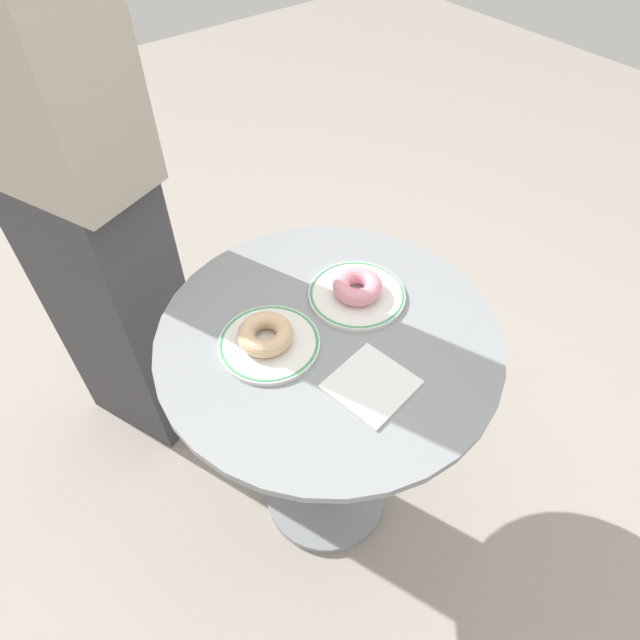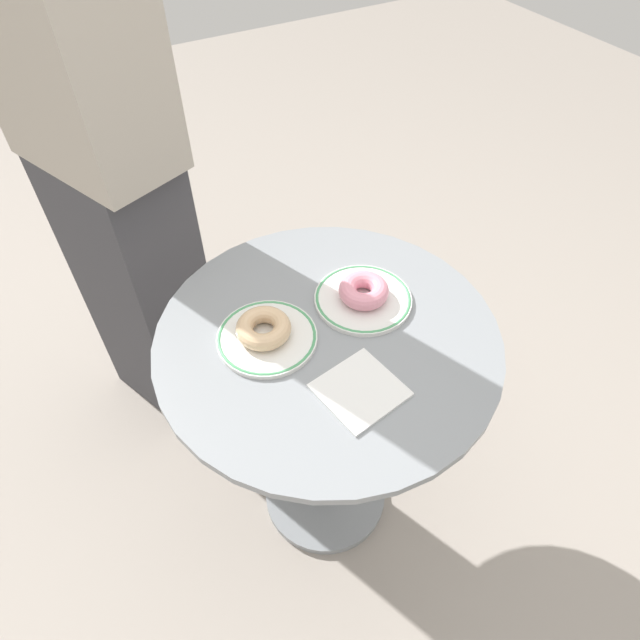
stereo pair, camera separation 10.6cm
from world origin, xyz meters
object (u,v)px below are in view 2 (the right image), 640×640
Objects in this scene: cafe_table at (327,397)px; plate_left at (267,337)px; person_figure at (106,171)px; donut_glazed at (264,328)px; plate_right at (363,299)px; paper_napkin at (360,390)px; donut_pink_frosted at (364,290)px.

plate_left reaches higher than cafe_table.
cafe_table is 0.74m from person_figure.
donut_glazed reaches higher than plate_left.
person_figure is (-0.14, 0.56, 0.08)m from donut_glazed.
plate_right is 1.89× the size of donut_glazed.
cafe_table is at bearing -67.61° from person_figure.
paper_napkin reaches higher than cafe_table.
plate_right is at bearing -0.42° from plate_left.
plate_left is 1.90× the size of donut_pink_frosted.
plate_right is at bearing -1.95° from donut_glazed.
plate_right is at bearing 56.26° from paper_napkin.
donut_pink_frosted is at bearing -0.42° from plate_left.
donut_pink_frosted is (0.22, -0.01, 0.00)m from donut_glazed.
cafe_table is 0.27m from donut_pink_frosted.
donut_pink_frosted reaches higher than paper_napkin.
person_figure is at bearing 107.17° from paper_napkin.
cafe_table is at bearing -22.61° from plate_left.
cafe_table is 5.17× the size of paper_napkin.
plate_left is at bearing -64.87° from donut_glazed.
plate_right is at bearing -57.39° from person_figure.
cafe_table is 6.91× the size of donut_pink_frosted.
donut_glazed is at bearing 115.73° from paper_napkin.
person_figure reaches higher than plate_left.
paper_napkin is at bearing -72.83° from person_figure.
plate_left is at bearing 179.58° from plate_right.
person_figure reaches higher than donut_glazed.
person_figure is (-0.36, 0.57, 0.11)m from plate_right.
donut_pink_frosted reaches higher than plate_right.
plate_left is 0.21m from paper_napkin.
plate_right is 0.23m from donut_glazed.
paper_napkin is at bearing -123.74° from plate_right.
person_figure reaches higher than paper_napkin.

